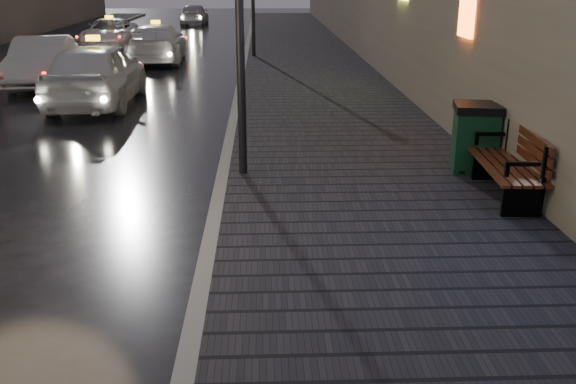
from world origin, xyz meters
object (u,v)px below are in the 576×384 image
taxi_near (96,73)px  taxi_far (110,33)px  trash_bin (475,137)px  car_left_mid (42,61)px  taxi_mid (157,43)px  bench (512,164)px  car_far (194,14)px

taxi_near → taxi_far: size_ratio=1.05×
trash_bin → taxi_near: taxi_near is taller
car_left_mid → taxi_mid: (2.75, 5.24, -0.01)m
car_left_mid → bench: bearing=-54.1°
car_far → bench: bearing=103.6°
trash_bin → taxi_mid: (-7.72, 15.25, -0.00)m
taxi_near → taxi_mid: size_ratio=0.98×
bench → taxi_near: taxi_near is taller
taxi_far → car_far: size_ratio=1.16×
taxi_mid → car_far: size_ratio=1.24×
bench → taxi_mid: bearing=119.4°
bench → taxi_mid: 18.39m
taxi_near → taxi_mid: bearing=-92.0°
bench → trash_bin: size_ratio=1.79×
trash_bin → taxi_far: size_ratio=0.25×
car_left_mid → taxi_mid: size_ratio=0.89×
taxi_mid → car_left_mid: bearing=59.7°
trash_bin → taxi_far: taxi_far is taller
taxi_far → car_far: bearing=76.1°
bench → taxi_near: 11.50m
bench → taxi_mid: (-7.84, 16.63, 0.06)m
taxi_near → trash_bin: bearing=139.7°
car_far → taxi_far: bearing=79.3°
bench → car_left_mid: (-10.59, 11.39, 0.07)m
taxi_mid → car_far: bearing=-91.4°
car_left_mid → taxi_mid: 5.92m
taxi_mid → trash_bin: bearing=114.2°
trash_bin → car_far: size_ratio=0.28×
bench → taxi_far: (-10.86, 22.09, -0.01)m
car_left_mid → trash_bin: bearing=-50.8°
trash_bin → taxi_far: 23.32m
trash_bin → car_far: car_far is taller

